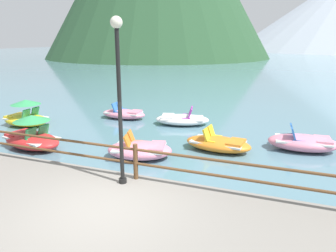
# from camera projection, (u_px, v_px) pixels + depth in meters

# --- Properties ---
(ground_plane) EXTENTS (200.00, 200.00, 0.00)m
(ground_plane) POSITION_uv_depth(u_px,v_px,m) (263.00, 68.00, 43.14)
(ground_plane) COLOR slate
(dock_railing) EXTENTS (23.92, 0.12, 0.95)m
(dock_railing) POSITION_uv_depth(u_px,v_px,m) (135.00, 158.00, 8.23)
(dock_railing) COLOR brown
(dock_railing) RESTS_ON promenade_dock
(lamp_post) EXTENTS (0.28, 0.28, 4.04)m
(lamp_post) POSITION_uv_depth(u_px,v_px,m) (119.00, 88.00, 7.50)
(lamp_post) COLOR black
(lamp_post) RESTS_ON promenade_dock
(pedal_boat_0) EXTENTS (2.52, 1.47, 0.84)m
(pedal_boat_0) POSITION_uv_depth(u_px,v_px,m) (218.00, 143.00, 11.61)
(pedal_boat_0) COLOR orange
(pedal_boat_0) RESTS_ON ground
(pedal_boat_1) EXTENTS (2.52, 1.47, 0.89)m
(pedal_boat_1) POSITION_uv_depth(u_px,v_px,m) (303.00, 142.00, 11.60)
(pedal_boat_1) COLOR pink
(pedal_boat_1) RESTS_ON ground
(pedal_boat_2) EXTENTS (2.26, 1.45, 1.23)m
(pedal_boat_2) POSITION_uv_depth(u_px,v_px,m) (26.00, 117.00, 14.89)
(pedal_boat_2) COLOR yellow
(pedal_boat_2) RESTS_ON ground
(pedal_boat_3) EXTENTS (2.75, 1.81, 1.27)m
(pedal_boat_3) POSITION_uv_depth(u_px,v_px,m) (32.00, 137.00, 11.84)
(pedal_boat_3) COLOR red
(pedal_boat_3) RESTS_ON ground
(pedal_boat_4) EXTENTS (2.49, 1.91, 0.87)m
(pedal_boat_4) POSITION_uv_depth(u_px,v_px,m) (140.00, 150.00, 10.88)
(pedal_boat_4) COLOR pink
(pedal_boat_4) RESTS_ON ground
(pedal_boat_5) EXTENTS (2.77, 1.94, 0.82)m
(pedal_boat_5) POSITION_uv_depth(u_px,v_px,m) (182.00, 119.00, 15.09)
(pedal_boat_5) COLOR white
(pedal_boat_5) RESTS_ON ground
(pedal_boat_6) EXTENTS (2.32, 1.17, 0.82)m
(pedal_boat_6) POSITION_uv_depth(u_px,v_px,m) (124.00, 114.00, 16.21)
(pedal_boat_6) COLOR pink
(pedal_boat_6) RESTS_ON ground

